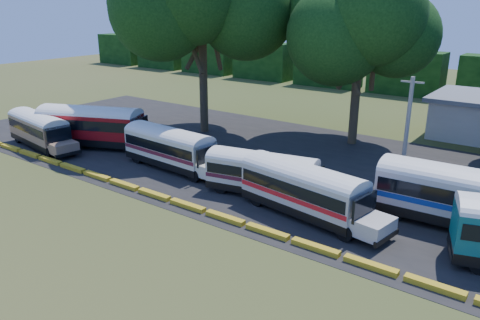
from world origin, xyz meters
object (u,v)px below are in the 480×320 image
Objects in this scene: bus_red at (93,124)px; bus_white_red at (305,188)px; bus_beige at (40,128)px; bus_cream_west at (171,146)px.

bus_white_red is at bearing -26.57° from bus_red.
bus_beige is 25.98m from bus_white_red.
bus_beige is 4.78m from bus_red.
bus_beige is at bearing -164.37° from bus_cream_west.
bus_red is at bearing -176.75° from bus_cream_west.
bus_red is (3.79, 2.89, 0.35)m from bus_beige.
bus_cream_west reaches higher than bus_beige.
bus_cream_west is 12.67m from bus_white_red.
bus_beige is at bearing -165.14° from bus_red.
bus_cream_west is (9.57, -0.08, -0.31)m from bus_red.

